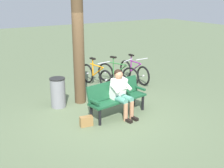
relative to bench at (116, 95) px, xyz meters
name	(u,v)px	position (x,y,z in m)	size (l,w,h in m)	color
ground_plane	(106,116)	(0.28, -0.03, -0.51)	(40.00, 40.00, 0.00)	#566647
bench	(116,95)	(0.00, 0.00, 0.00)	(1.65, 0.71, 0.87)	#194C2D
person_reading	(121,91)	(-0.04, 0.16, 0.16)	(0.53, 0.80, 1.20)	white
handbag	(86,121)	(0.97, 0.23, -0.39)	(0.30, 0.14, 0.24)	olive
tree_trunk	(78,47)	(0.42, -1.25, 1.09)	(0.31, 0.31, 3.18)	#4C3823
litter_bin	(58,93)	(1.08, -1.24, -0.10)	(0.42, 0.42, 0.82)	slate
bicycle_red	(134,72)	(-2.04, -2.06, -0.15)	(0.48, 1.68, 0.94)	black
bicycle_black	(118,74)	(-1.40, -2.12, -0.15)	(0.75, 1.57, 0.94)	black
bicycle_orange	(96,76)	(-0.66, -2.28, -0.15)	(0.48, 1.67, 0.94)	black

